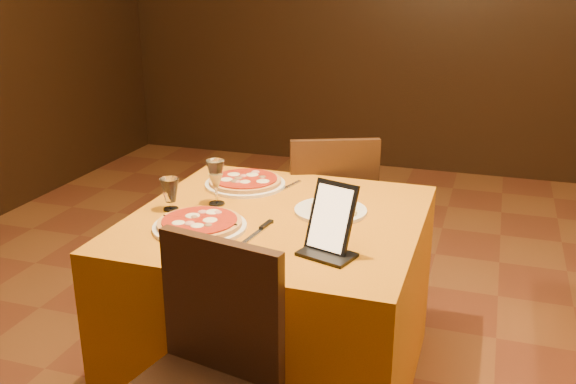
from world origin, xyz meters
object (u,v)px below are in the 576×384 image
(wine_glass, at_px, (216,182))
(tablet, at_px, (331,217))
(pizza_near, at_px, (200,225))
(water_glass, at_px, (170,194))
(pizza_far, at_px, (245,182))
(main_table, at_px, (278,301))
(chair_main_far, at_px, (328,216))

(wine_glass, height_order, tablet, tablet)
(pizza_near, height_order, tablet, tablet)
(water_glass, distance_m, tablet, 0.73)
(pizza_far, height_order, tablet, tablet)
(pizza_far, bearing_deg, tablet, -45.79)
(pizza_near, bearing_deg, wine_glass, 100.32)
(pizza_near, xyz_separation_m, water_glass, (-0.19, 0.14, 0.05))
(pizza_far, bearing_deg, pizza_near, -87.21)
(main_table, bearing_deg, tablet, -41.61)
(pizza_far, bearing_deg, main_table, -49.73)
(wine_glass, distance_m, water_glass, 0.19)
(water_glass, bearing_deg, pizza_near, -35.88)
(chair_main_far, xyz_separation_m, water_glass, (-0.42, -0.85, 0.36))
(pizza_near, distance_m, wine_glass, 0.27)
(tablet, bearing_deg, main_table, 155.85)
(wine_glass, xyz_separation_m, water_glass, (-0.15, -0.11, -0.03))
(chair_main_far, relative_size, water_glass, 7.00)
(chair_main_far, bearing_deg, wine_glass, 46.55)
(chair_main_far, relative_size, pizza_near, 2.62)
(pizza_near, xyz_separation_m, tablet, (0.51, -0.04, 0.10))
(pizza_far, distance_m, wine_glass, 0.27)
(main_table, relative_size, pizza_near, 3.17)
(chair_main_far, distance_m, water_glass, 1.02)
(pizza_near, bearing_deg, water_glass, 144.12)
(pizza_near, distance_m, pizza_far, 0.51)
(pizza_far, height_order, water_glass, water_glass)
(wine_glass, height_order, water_glass, wine_glass)
(main_table, relative_size, pizza_far, 3.10)
(wine_glass, relative_size, tablet, 0.78)
(main_table, height_order, pizza_near, pizza_near)
(main_table, xyz_separation_m, pizza_far, (-0.26, 0.30, 0.39))
(main_table, xyz_separation_m, tablet, (0.28, -0.25, 0.49))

